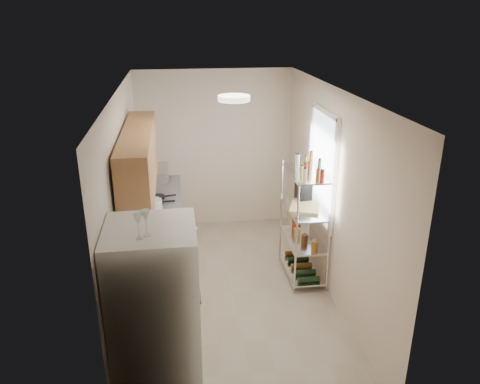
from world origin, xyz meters
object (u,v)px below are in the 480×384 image
Objects in this scene: refrigerator at (156,322)px; espresso_machine at (303,190)px; cutting_board at (305,206)px; frying_pan_large at (154,202)px; rice_cooker at (151,208)px.

espresso_machine is (1.92, 2.29, 0.26)m from refrigerator.
cutting_board is at bearing -104.47° from espresso_machine.
espresso_machine reaches higher than frying_pan_large.
rice_cooker is 0.44m from frying_pan_large.
refrigerator is at bearing -89.64° from frying_pan_large.
cutting_board reaches higher than frying_pan_large.
refrigerator reaches higher than cutting_board.
cutting_board is 0.30m from espresso_machine.
cutting_board is at bearing 47.18° from refrigerator.
espresso_machine reaches higher than rice_cooker.
frying_pan_large is (-0.10, 2.72, 0.02)m from refrigerator.
rice_cooker is 2.04m from espresso_machine.
refrigerator is 2.29m from rice_cooker.
espresso_machine is (0.04, 0.26, 0.13)m from cutting_board.
frying_pan_large is 0.53× the size of cutting_board.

